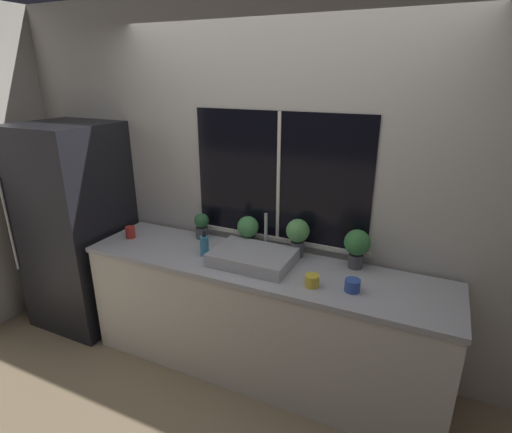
# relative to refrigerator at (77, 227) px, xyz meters

# --- Properties ---
(ground_plane) EXTENTS (14.00, 14.00, 0.00)m
(ground_plane) POSITION_rel_refrigerator_xyz_m (1.74, -0.29, -0.89)
(ground_plane) COLOR #937F60
(wall_back) EXTENTS (8.00, 0.09, 2.70)m
(wall_back) POSITION_rel_refrigerator_xyz_m (1.74, 0.39, 0.46)
(wall_back) COLOR #BCB7AD
(wall_back) RESTS_ON ground_plane
(wall_left) EXTENTS (0.06, 7.00, 2.70)m
(wall_left) POSITION_rel_refrigerator_xyz_m (-0.65, 1.21, 0.46)
(wall_left) COLOR #BCB7AD
(wall_left) RESTS_ON ground_plane
(counter) EXTENTS (2.63, 0.63, 0.89)m
(counter) POSITION_rel_refrigerator_xyz_m (1.74, 0.01, -0.44)
(counter) COLOR silver
(counter) RESTS_ON ground_plane
(refrigerator) EXTENTS (0.75, 0.73, 1.77)m
(refrigerator) POSITION_rel_refrigerator_xyz_m (0.00, 0.00, 0.00)
(refrigerator) COLOR black
(refrigerator) RESTS_ON ground_plane
(sink) EXTENTS (0.56, 0.44, 0.30)m
(sink) POSITION_rel_refrigerator_xyz_m (1.69, 0.01, 0.05)
(sink) COLOR #ADADB2
(sink) RESTS_ON counter
(potted_plant_far_left) EXTENTS (0.12, 0.12, 0.21)m
(potted_plant_far_left) POSITION_rel_refrigerator_xyz_m (1.12, 0.25, 0.12)
(potted_plant_far_left) COLOR #4C4C51
(potted_plant_far_left) RESTS_ON counter
(potted_plant_center_left) EXTENTS (0.16, 0.16, 0.25)m
(potted_plant_center_left) POSITION_rel_refrigerator_xyz_m (1.54, 0.25, 0.14)
(potted_plant_center_left) COLOR #4C4C51
(potted_plant_center_left) RESTS_ON counter
(potted_plant_center_right) EXTENTS (0.17, 0.17, 0.28)m
(potted_plant_center_right) POSITION_rel_refrigerator_xyz_m (1.93, 0.25, 0.18)
(potted_plant_center_right) COLOR #4C4C51
(potted_plant_center_right) RESTS_ON counter
(potted_plant_far_right) EXTENTS (0.18, 0.18, 0.27)m
(potted_plant_far_right) POSITION_rel_refrigerator_xyz_m (2.35, 0.25, 0.17)
(potted_plant_far_right) COLOR #4C4C51
(potted_plant_far_right) RESTS_ON counter
(soap_bottle) EXTENTS (0.06, 0.06, 0.19)m
(soap_bottle) POSITION_rel_refrigerator_xyz_m (1.31, -0.02, 0.08)
(soap_bottle) COLOR teal
(soap_bottle) RESTS_ON counter
(mug_red) EXTENTS (0.08, 0.08, 0.09)m
(mug_red) POSITION_rel_refrigerator_xyz_m (0.60, 0.01, 0.05)
(mug_red) COLOR #B72D28
(mug_red) RESTS_ON counter
(mug_blue) EXTENTS (0.10, 0.10, 0.08)m
(mug_blue) POSITION_rel_refrigerator_xyz_m (2.40, -0.08, 0.04)
(mug_blue) COLOR #3351AD
(mug_blue) RESTS_ON counter
(mug_yellow) EXTENTS (0.09, 0.09, 0.08)m
(mug_yellow) POSITION_rel_refrigerator_xyz_m (2.16, -0.12, 0.04)
(mug_yellow) COLOR gold
(mug_yellow) RESTS_ON counter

